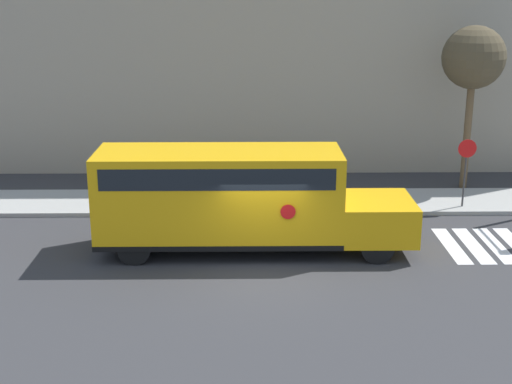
% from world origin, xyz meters
% --- Properties ---
extents(ground_plane, '(60.00, 60.00, 0.00)m').
position_xyz_m(ground_plane, '(0.00, 0.00, 0.00)').
color(ground_plane, '#333335').
extents(sidewalk_strip, '(44.00, 3.00, 0.15)m').
position_xyz_m(sidewalk_strip, '(0.00, 6.50, 0.07)').
color(sidewalk_strip, '#9E9E99').
rests_on(sidewalk_strip, ground).
extents(building_backdrop, '(32.00, 4.00, 13.72)m').
position_xyz_m(building_backdrop, '(0.00, 13.00, 6.86)').
color(building_backdrop, '#9E937F').
rests_on(building_backdrop, ground).
extents(school_bus, '(9.67, 2.57, 3.19)m').
position_xyz_m(school_bus, '(-0.87, 1.68, 1.80)').
color(school_bus, '#EAA80F').
rests_on(school_bus, ground).
extents(stop_sign, '(0.66, 0.10, 2.66)m').
position_xyz_m(stop_sign, '(7.42, 5.62, 1.74)').
color(stop_sign, '#38383A').
rests_on(stop_sign, ground).
extents(tree_near_sidewalk, '(2.45, 2.45, 6.48)m').
position_xyz_m(tree_near_sidewalk, '(8.32, 8.61, 5.17)').
color(tree_near_sidewalk, brown).
rests_on(tree_near_sidewalk, ground).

